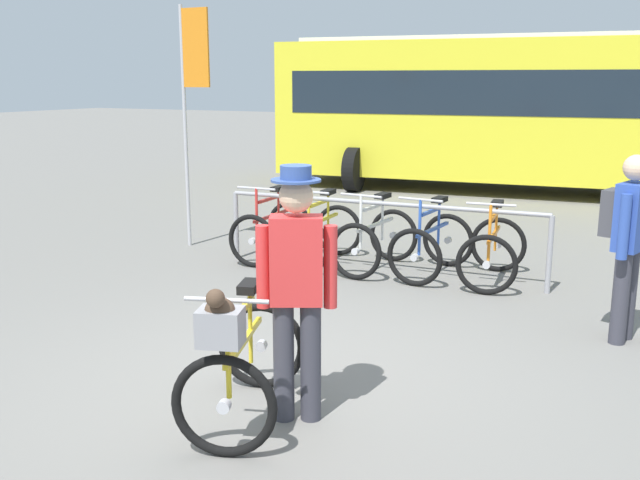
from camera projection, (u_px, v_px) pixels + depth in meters
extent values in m
plane|color=slate|center=(289.00, 377.00, 5.57)|extent=(80.00, 80.00, 0.00)
cylinder|color=#99999E|center=(236.00, 226.00, 9.19)|extent=(0.06, 0.06, 0.85)
cylinder|color=#99999E|center=(550.00, 255.00, 7.66)|extent=(0.06, 0.06, 0.85)
cylinder|color=#99999E|center=(379.00, 203.00, 8.33)|extent=(3.85, 0.24, 0.05)
torus|color=black|center=(290.00, 226.00, 9.65)|extent=(0.66, 0.09, 0.66)
cylinder|color=#B7B7BC|center=(290.00, 226.00, 9.65)|extent=(0.08, 0.06, 0.08)
torus|color=black|center=(252.00, 241.00, 8.75)|extent=(0.66, 0.09, 0.66)
cylinder|color=#B7B7BC|center=(252.00, 241.00, 8.75)|extent=(0.08, 0.06, 0.08)
cube|color=red|center=(272.00, 216.00, 9.15)|extent=(0.07, 0.92, 0.04)
cube|color=red|center=(270.00, 199.00, 9.06)|extent=(0.06, 0.61, 0.04)
cylinder|color=red|center=(279.00, 210.00, 9.30)|extent=(0.03, 0.03, 0.55)
cube|color=black|center=(278.00, 189.00, 9.24)|extent=(0.13, 0.24, 0.06)
cylinder|color=red|center=(257.00, 214.00, 8.79)|extent=(0.03, 0.03, 0.63)
cylinder|color=#B7B7BC|center=(256.00, 188.00, 8.72)|extent=(0.52, 0.05, 0.03)
torus|color=black|center=(338.00, 230.00, 9.38)|extent=(0.66, 0.13, 0.66)
cylinder|color=#B7B7BC|center=(338.00, 230.00, 9.38)|extent=(0.08, 0.07, 0.08)
torus|color=black|center=(304.00, 246.00, 8.47)|extent=(0.66, 0.13, 0.66)
cylinder|color=#B7B7BC|center=(304.00, 246.00, 8.47)|extent=(0.08, 0.07, 0.08)
cube|color=yellow|center=(322.00, 220.00, 8.87)|extent=(0.07, 0.92, 0.04)
cube|color=yellow|center=(320.00, 203.00, 8.78)|extent=(0.06, 0.61, 0.04)
cylinder|color=yellow|center=(328.00, 214.00, 9.03)|extent=(0.03, 0.03, 0.55)
cube|color=black|center=(328.00, 192.00, 8.97)|extent=(0.13, 0.24, 0.06)
cylinder|color=yellow|center=(309.00, 218.00, 8.51)|extent=(0.03, 0.03, 0.63)
cylinder|color=#B7B7BC|center=(309.00, 192.00, 8.44)|extent=(0.52, 0.05, 0.03)
torus|color=black|center=(393.00, 235.00, 9.07)|extent=(0.67, 0.14, 0.66)
cylinder|color=#B7B7BC|center=(393.00, 235.00, 9.07)|extent=(0.08, 0.07, 0.08)
torus|color=black|center=(355.00, 251.00, 8.22)|extent=(0.67, 0.14, 0.66)
cylinder|color=#B7B7BC|center=(355.00, 251.00, 8.22)|extent=(0.08, 0.07, 0.08)
cube|color=silver|center=(376.00, 225.00, 8.60)|extent=(0.10, 0.92, 0.04)
cube|color=silver|center=(374.00, 207.00, 8.50)|extent=(0.08, 0.61, 0.04)
cylinder|color=silver|center=(382.00, 218.00, 8.74)|extent=(0.03, 0.03, 0.55)
cube|color=black|center=(383.00, 196.00, 8.68)|extent=(0.14, 0.25, 0.06)
cylinder|color=silver|center=(361.00, 223.00, 8.25)|extent=(0.03, 0.03, 0.63)
cylinder|color=#B7B7BC|center=(361.00, 196.00, 8.18)|extent=(0.52, 0.06, 0.03)
torus|color=black|center=(448.00, 240.00, 8.79)|extent=(0.66, 0.13, 0.66)
cylinder|color=#B7B7BC|center=(448.00, 240.00, 8.79)|extent=(0.08, 0.07, 0.08)
torus|color=black|center=(414.00, 257.00, 7.94)|extent=(0.66, 0.13, 0.66)
cylinder|color=#B7B7BC|center=(414.00, 257.00, 7.94)|extent=(0.08, 0.07, 0.08)
cube|color=#2D56B7|center=(433.00, 229.00, 8.32)|extent=(0.10, 0.92, 0.04)
cube|color=#2D56B7|center=(432.00, 211.00, 8.23)|extent=(0.08, 0.61, 0.04)
cylinder|color=#2D56B7|center=(439.00, 223.00, 8.46)|extent=(0.03, 0.03, 0.55)
cube|color=black|center=(440.00, 199.00, 8.40)|extent=(0.14, 0.25, 0.06)
cylinder|color=#2D56B7|center=(420.00, 228.00, 7.97)|extent=(0.03, 0.03, 0.63)
cylinder|color=#B7B7BC|center=(421.00, 200.00, 7.91)|extent=(0.52, 0.06, 0.03)
torus|color=black|center=(498.00, 245.00, 8.56)|extent=(0.66, 0.13, 0.66)
cylinder|color=#B7B7BC|center=(498.00, 245.00, 8.56)|extent=(0.09, 0.07, 0.08)
torus|color=black|center=(486.00, 265.00, 7.62)|extent=(0.66, 0.13, 0.66)
cylinder|color=#B7B7BC|center=(486.00, 265.00, 7.62)|extent=(0.09, 0.07, 0.08)
cube|color=orange|center=(494.00, 235.00, 8.04)|extent=(0.14, 0.92, 0.04)
cube|color=orange|center=(494.00, 216.00, 7.95)|extent=(0.10, 0.61, 0.04)
cylinder|color=orange|center=(496.00, 227.00, 8.20)|extent=(0.03, 0.03, 0.55)
cube|color=black|center=(497.00, 203.00, 8.14)|extent=(0.15, 0.25, 0.06)
cylinder|color=orange|center=(490.00, 234.00, 7.67)|extent=(0.03, 0.03, 0.63)
cylinder|color=#B7B7BC|center=(491.00, 204.00, 7.60)|extent=(0.52, 0.09, 0.03)
torus|color=black|center=(261.00, 346.00, 5.31)|extent=(0.64, 0.27, 0.66)
cylinder|color=#B7B7BC|center=(261.00, 346.00, 5.31)|extent=(0.09, 0.08, 0.08)
torus|color=black|center=(224.00, 406.00, 4.33)|extent=(0.64, 0.27, 0.66)
cylinder|color=#B7B7BC|center=(224.00, 406.00, 4.33)|extent=(0.09, 0.08, 0.08)
cube|color=yellow|center=(244.00, 341.00, 4.77)|extent=(0.33, 0.88, 0.04)
cube|color=yellow|center=(241.00, 311.00, 4.67)|extent=(0.23, 0.59, 0.04)
cylinder|color=yellow|center=(250.00, 325.00, 4.94)|extent=(0.03, 0.03, 0.55)
cube|color=black|center=(249.00, 286.00, 4.88)|extent=(0.19, 0.27, 0.06)
cylinder|color=yellow|center=(228.00, 350.00, 4.38)|extent=(0.03, 0.03, 0.63)
cylinder|color=#B7B7BC|center=(226.00, 300.00, 4.31)|extent=(0.50, 0.19, 0.03)
cube|color=gray|center=(220.00, 327.00, 4.19)|extent=(0.31, 0.27, 0.22)
ellipsoid|color=#4C3828|center=(220.00, 311.00, 4.17)|extent=(0.22, 0.21, 0.16)
sphere|color=#4C3828|center=(215.00, 298.00, 4.07)|extent=(0.11, 0.11, 0.11)
cylinder|color=#383842|center=(284.00, 362.00, 4.80)|extent=(0.14, 0.14, 0.82)
cylinder|color=#383842|center=(311.00, 362.00, 4.80)|extent=(0.14, 0.14, 0.82)
cube|color=red|center=(296.00, 260.00, 4.65)|extent=(0.39, 0.33, 0.58)
cylinder|color=red|center=(263.00, 267.00, 4.68)|extent=(0.09, 0.09, 0.55)
cylinder|color=red|center=(330.00, 267.00, 4.68)|extent=(0.09, 0.09, 0.55)
sphere|color=beige|center=(296.00, 196.00, 4.56)|extent=(0.22, 0.22, 0.22)
cylinder|color=#334C8C|center=(296.00, 180.00, 4.53)|extent=(0.32, 0.32, 0.02)
cylinder|color=#334C8C|center=(296.00, 172.00, 4.52)|extent=(0.20, 0.20, 0.09)
cylinder|color=#383842|center=(628.00, 294.00, 6.32)|extent=(0.14, 0.14, 0.82)
cylinder|color=#383842|center=(620.00, 298.00, 6.19)|extent=(0.14, 0.14, 0.82)
cube|color=#2D4CA5|center=(632.00, 217.00, 6.11)|extent=(0.28, 0.38, 0.58)
cylinder|color=#2D4CA5|center=(624.00, 227.00, 5.95)|extent=(0.09, 0.09, 0.55)
sphere|color=beige|center=(637.00, 168.00, 6.01)|extent=(0.22, 0.22, 0.22)
cube|color=#3F3F44|center=(613.00, 212.00, 6.21)|extent=(0.21, 0.29, 0.40)
cube|color=yellow|center=(527.00, 110.00, 14.46)|extent=(10.21, 3.55, 2.70)
cube|color=#19232D|center=(529.00, 92.00, 14.38)|extent=(9.42, 3.48, 0.84)
cube|color=silver|center=(532.00, 38.00, 14.16)|extent=(9.19, 3.19, 0.08)
cylinder|color=black|center=(354.00, 169.00, 14.70)|extent=(0.34, 0.92, 0.90)
cylinder|color=black|center=(387.00, 157.00, 16.98)|extent=(0.34, 0.92, 0.90)
cylinder|color=#B2B2B7|center=(185.00, 129.00, 9.64)|extent=(0.05, 0.05, 3.20)
cube|color=orange|center=(196.00, 48.00, 9.32)|extent=(0.40, 0.03, 1.00)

